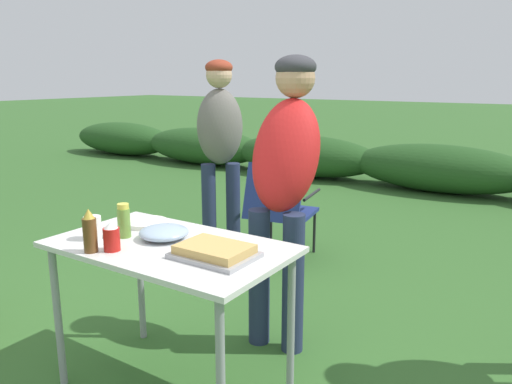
# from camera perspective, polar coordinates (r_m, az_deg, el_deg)

# --- Properties ---
(shrub_hedge) EXTENTS (14.40, 0.90, 0.62)m
(shrub_hedge) POSITION_cam_1_polar(r_m,az_deg,el_deg) (7.01, 20.23, 2.56)
(shrub_hedge) COLOR #234C1E
(shrub_hedge) RESTS_ON ground
(folding_table) EXTENTS (1.10, 0.64, 0.74)m
(folding_table) POSITION_cam_1_polar(r_m,az_deg,el_deg) (2.34, -9.81, -7.68)
(folding_table) COLOR silver
(folding_table) RESTS_ON ground
(food_tray) EXTENTS (0.34, 0.25, 0.06)m
(food_tray) POSITION_cam_1_polar(r_m,az_deg,el_deg) (2.12, -4.75, -6.82)
(food_tray) COLOR #9E9EA3
(food_tray) RESTS_ON folding_table
(plate_stack) EXTENTS (0.22, 0.22, 0.02)m
(plate_stack) POSITION_cam_1_polar(r_m,az_deg,el_deg) (2.63, -12.38, -3.47)
(plate_stack) COLOR white
(plate_stack) RESTS_ON folding_table
(mixing_bowl) EXTENTS (0.23, 0.23, 0.06)m
(mixing_bowl) POSITION_cam_1_polar(r_m,az_deg,el_deg) (2.39, -10.49, -4.56)
(mixing_bowl) COLOR #99B2CC
(mixing_bowl) RESTS_ON folding_table
(paper_cup_stack) EXTENTS (0.08, 0.08, 0.11)m
(paper_cup_stack) POSITION_cam_1_polar(r_m,az_deg,el_deg) (2.46, -18.15, -3.91)
(paper_cup_stack) COLOR white
(paper_cup_stack) RESTS_ON folding_table
(relish_jar) EXTENTS (0.06, 0.06, 0.16)m
(relish_jar) POSITION_cam_1_polar(r_m,az_deg,el_deg) (2.44, -14.87, -3.21)
(relish_jar) COLOR olive
(relish_jar) RESTS_ON folding_table
(ketchup_bottle) EXTENTS (0.07, 0.07, 0.13)m
(ketchup_bottle) POSITION_cam_1_polar(r_m,az_deg,el_deg) (2.27, -16.19, -4.95)
(ketchup_bottle) COLOR red
(ketchup_bottle) RESTS_ON folding_table
(beer_bottle) EXTENTS (0.06, 0.06, 0.19)m
(beer_bottle) POSITION_cam_1_polar(r_m,az_deg,el_deg) (2.27, -18.46, -4.31)
(beer_bottle) COLOR brown
(beer_bottle) RESTS_ON folding_table
(standing_person_in_red_jacket) EXTENTS (0.43, 0.53, 1.60)m
(standing_person_in_red_jacket) POSITION_cam_1_polar(r_m,az_deg,el_deg) (2.71, 3.36, 2.67)
(standing_person_in_red_jacket) COLOR #232D4C
(standing_person_in_red_jacket) RESTS_ON ground
(standing_person_in_dark_puffer) EXTENTS (0.46, 0.46, 1.62)m
(standing_person_in_dark_puffer) POSITION_cam_1_polar(r_m,az_deg,el_deg) (4.19, -4.13, 6.30)
(standing_person_in_dark_puffer) COLOR #232D4C
(standing_person_in_dark_puffer) RESTS_ON ground
(camp_chair_green_behind_table) EXTENTS (0.56, 0.66, 0.83)m
(camp_chair_green_behind_table) POSITION_cam_1_polar(r_m,az_deg,el_deg) (4.03, 2.79, -1.61)
(camp_chair_green_behind_table) COLOR navy
(camp_chair_green_behind_table) RESTS_ON ground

